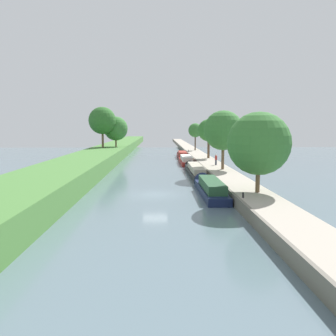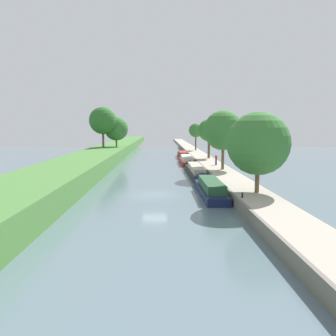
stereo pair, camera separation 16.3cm
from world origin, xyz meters
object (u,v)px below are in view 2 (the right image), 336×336
(narrowboat_black, at_px, (195,170))
(person_walking, at_px, (216,159))
(mooring_bollard_near, at_px, (242,195))
(mooring_bollard_far, at_px, (189,151))
(narrowboat_red, at_px, (186,160))
(narrowboat_maroon, at_px, (182,155))
(narrowboat_navy, at_px, (209,187))

(narrowboat_black, distance_m, person_walking, 4.82)
(mooring_bollard_near, bearing_deg, mooring_bollard_far, 90.00)
(narrowboat_red, distance_m, mooring_bollard_near, 36.80)
(narrowboat_black, xyz_separation_m, narrowboat_maroon, (-0.10, 26.81, -0.03))
(mooring_bollard_far, bearing_deg, person_walking, -86.39)
(narrowboat_navy, bearing_deg, narrowboat_red, 90.35)
(narrowboat_navy, height_order, narrowboat_red, narrowboat_navy)
(narrowboat_maroon, distance_m, person_walking, 24.13)
(narrowboat_black, height_order, narrowboat_red, narrowboat_red)
(person_walking, bearing_deg, narrowboat_maroon, 98.74)
(narrowboat_maroon, relative_size, person_walking, 6.40)
(person_walking, height_order, mooring_bollard_near, person_walking)
(mooring_bollard_near, height_order, mooring_bollard_far, same)
(narrowboat_black, bearing_deg, narrowboat_red, 90.66)
(person_walking, bearing_deg, narrowboat_navy, -101.42)
(narrowboat_black, relative_size, narrowboat_maroon, 1.51)
(narrowboat_red, distance_m, mooring_bollard_far, 16.18)
(narrowboat_maroon, distance_m, mooring_bollard_far, 4.87)
(narrowboat_navy, bearing_deg, mooring_bollard_near, -75.77)
(narrowboat_red, relative_size, mooring_bollard_far, 27.31)
(narrowboat_navy, bearing_deg, mooring_bollard_far, 87.79)
(narrowboat_black, relative_size, narrowboat_red, 1.31)
(narrowboat_maroon, bearing_deg, mooring_bollard_near, -87.77)
(narrowboat_maroon, height_order, mooring_bollard_near, narrowboat_maroon)
(narrowboat_red, distance_m, narrowboat_maroon, 11.61)
(narrowboat_maroon, distance_m, mooring_bollard_near, 48.40)
(narrowboat_navy, xyz_separation_m, mooring_bollard_near, (1.77, -6.98, 0.59))
(mooring_bollard_far, bearing_deg, narrowboat_red, -96.93)
(narrowboat_navy, bearing_deg, person_walking, 78.58)
(narrowboat_red, height_order, mooring_bollard_far, narrowboat_red)
(person_walking, relative_size, mooring_bollard_near, 3.69)
(narrowboat_navy, xyz_separation_m, mooring_bollard_far, (1.77, 45.82, 0.59))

